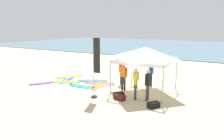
{
  "coord_description": "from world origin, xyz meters",
  "views": [
    {
      "loc": [
        6.52,
        -11.44,
        3.93
      ],
      "look_at": [
        -0.33,
        0.73,
        1.0
      ],
      "focal_mm": 33.24,
      "sensor_mm": 36.0,
      "label": 1
    }
  ],
  "objects_px": {
    "surfboard_cyan": "(82,86)",
    "person_yellow": "(136,82)",
    "surfboard_orange": "(100,85)",
    "person_orange": "(124,75)",
    "surfboard_lime": "(66,82)",
    "person_green": "(136,76)",
    "gear_bag_on_sand": "(119,95)",
    "gear_bag_by_pole": "(153,105)",
    "canopy_tent": "(146,53)",
    "gear_bag_near_tent": "(120,97)",
    "person_red": "(122,70)",
    "surfboard_teal": "(92,80)",
    "person_black": "(148,83)",
    "person_blue": "(151,72)",
    "surfboard_pink": "(99,83)",
    "surfboard_purple": "(43,83)",
    "surfboard_yellow": "(70,77)",
    "banner_flag": "(95,70)",
    "surfboard_blue": "(67,79)"
  },
  "relations": [
    {
      "from": "surfboard_lime",
      "to": "person_orange",
      "type": "height_order",
      "value": "person_orange"
    },
    {
      "from": "gear_bag_by_pole",
      "to": "surfboard_yellow",
      "type": "bearing_deg",
      "value": 159.76
    },
    {
      "from": "gear_bag_by_pole",
      "to": "surfboard_lime",
      "type": "bearing_deg",
      "value": 167.95
    },
    {
      "from": "surfboard_purple",
      "to": "gear_bag_on_sand",
      "type": "height_order",
      "value": "gear_bag_on_sand"
    },
    {
      "from": "canopy_tent",
      "to": "gear_bag_on_sand",
      "type": "bearing_deg",
      "value": -118.7
    },
    {
      "from": "surfboard_lime",
      "to": "surfboard_yellow",
      "type": "bearing_deg",
      "value": 120.17
    },
    {
      "from": "surfboard_orange",
      "to": "person_orange",
      "type": "height_order",
      "value": "person_orange"
    },
    {
      "from": "person_yellow",
      "to": "person_black",
      "type": "bearing_deg",
      "value": 10.93
    },
    {
      "from": "surfboard_cyan",
      "to": "person_red",
      "type": "height_order",
      "value": "person_red"
    },
    {
      "from": "person_blue",
      "to": "surfboard_yellow",
      "type": "bearing_deg",
      "value": -173.51
    },
    {
      "from": "person_green",
      "to": "gear_bag_on_sand",
      "type": "distance_m",
      "value": 2.69
    },
    {
      "from": "surfboard_pink",
      "to": "person_blue",
      "type": "bearing_deg",
      "value": 20.62
    },
    {
      "from": "surfboard_blue",
      "to": "person_green",
      "type": "xyz_separation_m",
      "value": [
        5.09,
        1.11,
        0.62
      ]
    },
    {
      "from": "surfboard_lime",
      "to": "person_green",
      "type": "relative_size",
      "value": 1.79
    },
    {
      "from": "canopy_tent",
      "to": "surfboard_orange",
      "type": "distance_m",
      "value": 3.93
    },
    {
      "from": "surfboard_cyan",
      "to": "person_orange",
      "type": "bearing_deg",
      "value": 13.55
    },
    {
      "from": "surfboard_lime",
      "to": "surfboard_orange",
      "type": "bearing_deg",
      "value": 11.95
    },
    {
      "from": "surfboard_blue",
      "to": "gear_bag_by_pole",
      "type": "bearing_deg",
      "value": -15.81
    },
    {
      "from": "surfboard_yellow",
      "to": "banner_flag",
      "type": "height_order",
      "value": "banner_flag"
    },
    {
      "from": "gear_bag_near_tent",
      "to": "person_yellow",
      "type": "bearing_deg",
      "value": 35.11
    },
    {
      "from": "surfboard_cyan",
      "to": "banner_flag",
      "type": "distance_m",
      "value": 2.88
    },
    {
      "from": "person_orange",
      "to": "banner_flag",
      "type": "relative_size",
      "value": 0.5
    },
    {
      "from": "surfboard_pink",
      "to": "person_orange",
      "type": "relative_size",
      "value": 1.48
    },
    {
      "from": "surfboard_cyan",
      "to": "gear_bag_by_pole",
      "type": "xyz_separation_m",
      "value": [
        5.3,
        -1.19,
        0.1
      ]
    },
    {
      "from": "gear_bag_on_sand",
      "to": "surfboard_teal",
      "type": "bearing_deg",
      "value": 146.5
    },
    {
      "from": "surfboard_lime",
      "to": "surfboard_purple",
      "type": "distance_m",
      "value": 1.6
    },
    {
      "from": "person_red",
      "to": "canopy_tent",
      "type": "bearing_deg",
      "value": -21.18
    },
    {
      "from": "canopy_tent",
      "to": "surfboard_lime",
      "type": "distance_m",
      "value": 6.2
    },
    {
      "from": "surfboard_teal",
      "to": "person_black",
      "type": "bearing_deg",
      "value": -21.87
    },
    {
      "from": "surfboard_cyan",
      "to": "person_black",
      "type": "height_order",
      "value": "person_black"
    },
    {
      "from": "surfboard_orange",
      "to": "person_orange",
      "type": "distance_m",
      "value": 2.12
    },
    {
      "from": "surfboard_yellow",
      "to": "surfboard_purple",
      "type": "distance_m",
      "value": 2.45
    },
    {
      "from": "person_yellow",
      "to": "gear_bag_near_tent",
      "type": "relative_size",
      "value": 2.85
    },
    {
      "from": "surfboard_pink",
      "to": "surfboard_purple",
      "type": "bearing_deg",
      "value": -151.74
    },
    {
      "from": "person_red",
      "to": "surfboard_blue",
      "type": "bearing_deg",
      "value": -167.68
    },
    {
      "from": "surfboard_yellow",
      "to": "gear_bag_near_tent",
      "type": "distance_m",
      "value": 6.44
    },
    {
      "from": "surfboard_yellow",
      "to": "person_red",
      "type": "bearing_deg",
      "value": 1.45
    },
    {
      "from": "surfboard_yellow",
      "to": "person_orange",
      "type": "height_order",
      "value": "person_orange"
    },
    {
      "from": "surfboard_purple",
      "to": "surfboard_pink",
      "type": "xyz_separation_m",
      "value": [
        3.53,
        1.9,
        -0.0
      ]
    },
    {
      "from": "person_blue",
      "to": "surfboard_pink",
      "type": "bearing_deg",
      "value": -159.38
    },
    {
      "from": "gear_bag_by_pole",
      "to": "surfboard_cyan",
      "type": "bearing_deg",
      "value": 167.38
    },
    {
      "from": "person_yellow",
      "to": "gear_bag_near_tent",
      "type": "distance_m",
      "value": 1.21
    },
    {
      "from": "surfboard_cyan",
      "to": "surfboard_teal",
      "type": "xyz_separation_m",
      "value": [
        -0.3,
        1.61,
        -0.0
      ]
    },
    {
      "from": "person_yellow",
      "to": "gear_bag_on_sand",
      "type": "distance_m",
      "value": 1.3
    },
    {
      "from": "surfboard_purple",
      "to": "gear_bag_by_pole",
      "type": "relative_size",
      "value": 3.23
    },
    {
      "from": "surfboard_cyan",
      "to": "person_yellow",
      "type": "xyz_separation_m",
      "value": [
        4.04,
        -0.52,
        0.95
      ]
    },
    {
      "from": "surfboard_cyan",
      "to": "person_red",
      "type": "bearing_deg",
      "value": 41.56
    },
    {
      "from": "person_blue",
      "to": "surfboard_orange",
      "type": "bearing_deg",
      "value": -152.82
    },
    {
      "from": "canopy_tent",
      "to": "gear_bag_near_tent",
      "type": "xyz_separation_m",
      "value": [
        -0.64,
        -2.07,
        -2.25
      ]
    },
    {
      "from": "person_orange",
      "to": "person_black",
      "type": "xyz_separation_m",
      "value": [
        1.95,
        -1.05,
        0.0
      ]
    }
  ]
}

